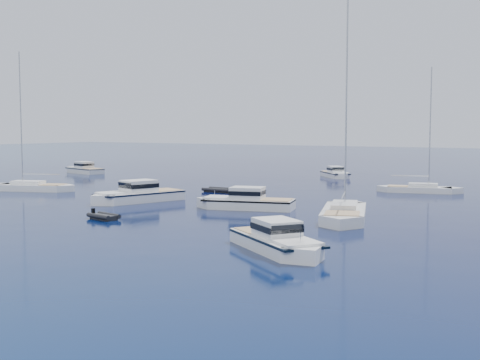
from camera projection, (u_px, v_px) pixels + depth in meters
name	position (u px, v px, depth m)	size (l,w,h in m)	color
ground	(74.00, 240.00, 39.95)	(400.00, 400.00, 0.00)	#072249
motor_cruiser_right	(278.00, 251.00, 36.24)	(2.78, 9.08, 2.38)	white
motor_cruiser_left	(137.00, 202.00, 60.40)	(3.15, 10.31, 2.71)	white
motor_cruiser_centre	(245.00, 209.00, 55.20)	(2.91, 9.52, 2.50)	silver
motor_cruiser_far_l	(84.00, 173.00, 98.61)	(2.74, 8.94, 2.35)	silver
motor_cruiser_horizon	(336.00, 177.00, 90.26)	(2.40, 7.85, 2.06)	white
sailboat_mid_r	(344.00, 219.00, 49.20)	(3.27, 12.56, 18.46)	silver
sailboat_mid_l	(32.00, 191.00, 71.08)	(2.89, 11.12, 16.34)	white
sailboat_centre	(419.00, 192.00, 69.15)	(2.53, 9.73, 14.31)	silver
tender_yellow	(166.00, 198.00, 63.78)	(1.82, 3.25, 0.95)	orange
tender_grey_near	(104.00, 219.00, 48.93)	(1.64, 2.84, 0.95)	black
tender_grey_far	(220.00, 192.00, 69.70)	(2.21, 4.10, 0.95)	black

